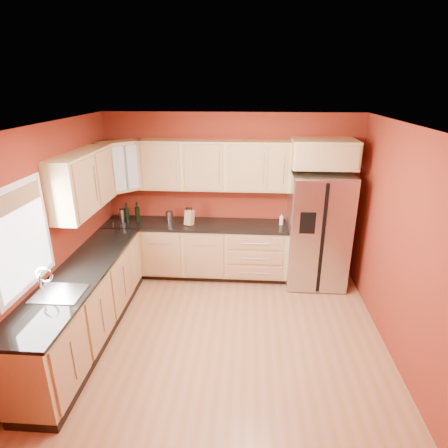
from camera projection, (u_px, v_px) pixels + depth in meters
The scene contains 23 objects.
floor at pixel (222, 342), 4.64m from camera, with size 4.00×4.00×0.00m, color #A1673E.
ceiling at pixel (222, 127), 3.72m from camera, with size 4.00×4.00×0.00m, color silver.
wall_back at pixel (231, 196), 6.04m from camera, with size 4.00×0.04×2.60m, color maroon.
wall_front at pixel (198, 378), 2.31m from camera, with size 4.00×0.04×2.60m, color maroon.
wall_left at pixel (49, 241), 4.31m from camera, with size 0.04×4.00×2.60m, color maroon.
wall_right at pixel (406, 251), 4.05m from camera, with size 0.04×4.00×2.60m, color maroon.
base_cabinets_back at pixel (196, 251), 6.10m from camera, with size 2.90×0.60×0.88m, color #A98752.
base_cabinets_left at pixel (84, 306), 4.59m from camera, with size 0.60×2.80×0.88m, color #A98752.
countertop_back at pixel (195, 225), 5.93m from camera, with size 2.90×0.62×0.04m, color black.
countertop_left at pixel (80, 273), 4.43m from camera, with size 0.62×2.80×0.04m, color black.
upper_cabinets_back at pixel (215, 165), 5.72m from camera, with size 2.30×0.33×0.75m, color #A98752.
upper_cabinets_left at pixel (83, 181), 4.79m from camera, with size 0.33×1.35×0.75m, color #A98752.
corner_upper_cabinet at pixel (120, 166), 5.66m from camera, with size 0.62×0.33×0.75m, color #A98752.
over_fridge_cabinet at pixel (324, 153), 5.41m from camera, with size 0.92×0.60×0.40m, color #A98752.
refrigerator at pixel (317, 230), 5.75m from camera, with size 0.90×0.75×1.78m, color #A8A8AC.
window at pixel (22, 238), 3.75m from camera, with size 0.03×0.90×1.00m, color white.
sink_faucet at pixel (57, 281), 3.90m from camera, with size 0.50×0.42×0.30m, color white, non-canonical shape.
canister_left at pixel (123, 215), 6.01m from camera, with size 0.12×0.12×0.20m, color #A8A8AC.
canister_right at pixel (170, 217), 5.97m from camera, with size 0.11×0.11×0.17m, color #A8A8AC.
wine_bottle_a at pixel (127, 213), 5.93m from camera, with size 0.07×0.07×0.32m, color black, non-canonical shape.
wine_bottle_b at pixel (137, 212), 5.94m from camera, with size 0.07×0.07×0.33m, color black, non-canonical shape.
knife_block at pixel (189, 217), 5.83m from camera, with size 0.12×0.11×0.24m, color tan.
soap_dispenser at pixel (281, 220), 5.84m from camera, with size 0.06×0.06×0.17m, color silver.
Camera 1 is at (0.29, -3.81, 3.02)m, focal length 30.00 mm.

